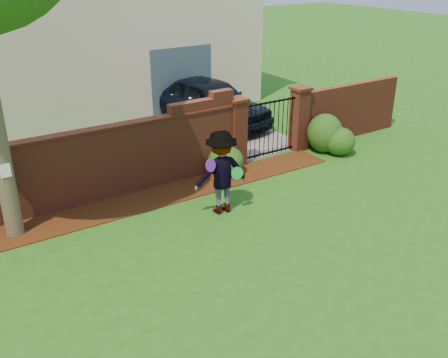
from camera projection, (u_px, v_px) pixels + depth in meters
ground at (252, 257)px, 9.82m from camera, size 80.00×80.00×0.01m
mulch_bed at (135, 203)px, 11.88m from camera, size 11.10×1.08×0.03m
brick_wall at (76, 167)px, 11.49m from camera, size 8.70×0.31×2.16m
brick_wall_return at (348, 111)px, 15.83m from camera, size 4.00×0.25×1.70m
pillar_left at (237, 132)px, 13.69m from camera, size 0.50×0.50×1.88m
pillar_right at (299, 118)px, 14.79m from camera, size 0.50×0.50×1.88m
iron_gate at (269, 128)px, 14.28m from camera, size 1.78×0.03×1.60m
driveway at (197, 121)px, 17.68m from camera, size 3.20×8.00×0.01m
house at (78, 20)px, 18.20m from camera, size 12.40×6.40×6.30m
car at (217, 103)px, 16.91m from camera, size 2.70×4.87×1.57m
paper_notice at (5, 171)px, 9.85m from camera, size 0.20×0.01×0.28m
shrub_left at (226, 161)px, 13.31m from camera, size 0.94×0.94×0.77m
shrub_middle at (325, 133)px, 14.79m from camera, size 1.03×1.03×1.13m
shrub_right at (339, 141)px, 14.64m from camera, size 0.90×0.90×0.80m
man at (222, 173)px, 11.13m from camera, size 1.32×0.88×1.90m
frisbee_purple at (211, 165)px, 10.57m from camera, size 0.29×0.15×0.27m
frisbee_green at (237, 173)px, 11.06m from camera, size 0.29×0.13×0.28m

